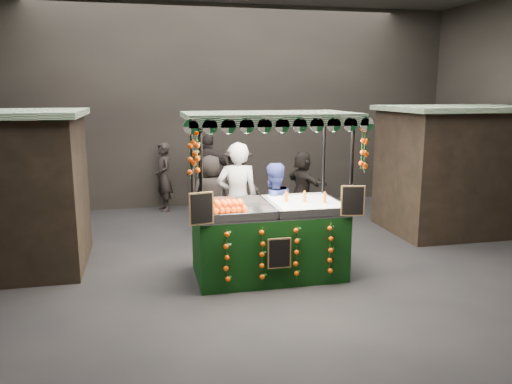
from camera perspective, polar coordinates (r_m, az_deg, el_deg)
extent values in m
plane|color=black|center=(8.48, 1.59, -8.66)|extent=(12.00, 12.00, 0.00)
cube|color=black|center=(12.87, -3.94, 9.58)|extent=(12.00, 0.10, 5.00)
cube|color=black|center=(3.38, 23.33, 3.52)|extent=(12.00, 0.10, 5.00)
cube|color=black|center=(11.33, 21.74, 2.19)|extent=(2.80, 2.00, 2.50)
cube|color=#115224|center=(11.21, 22.23, 8.75)|extent=(3.00, 2.20, 0.10)
cube|color=black|center=(8.05, 1.39, -5.84)|extent=(2.29, 1.25, 1.04)
cube|color=silver|center=(7.90, 1.41, -2.09)|extent=(2.29, 1.25, 0.04)
cylinder|color=black|center=(7.10, -6.17, -2.16)|extent=(0.05, 0.05, 2.50)
cylinder|color=black|center=(7.67, 10.63, -1.27)|extent=(0.05, 0.05, 2.50)
cylinder|color=black|center=(8.25, -7.13, -0.26)|extent=(0.05, 0.05, 2.50)
cylinder|color=black|center=(8.75, 7.57, 0.39)|extent=(0.05, 0.05, 2.50)
cube|color=#115224|center=(7.69, 1.47, 8.70)|extent=(2.55, 1.51, 0.08)
cube|color=white|center=(8.06, 5.73, -1.42)|extent=(1.02, 1.13, 0.08)
cube|color=black|center=(7.02, -6.20, -1.87)|extent=(0.35, 0.10, 0.46)
cube|color=black|center=(7.60, 10.90, -0.98)|extent=(0.35, 0.10, 0.46)
cube|color=black|center=(7.42, 2.66, -6.95)|extent=(0.35, 0.03, 0.46)
imported|color=gray|center=(8.94, -2.12, -0.81)|extent=(0.78, 0.55, 2.03)
imported|color=navy|center=(8.80, 1.91, -2.15)|extent=(0.96, 0.83, 1.69)
imported|color=#2B2523|center=(10.47, -25.47, -0.62)|extent=(0.75, 0.58, 1.85)
imported|color=#282421|center=(11.86, 15.84, 0.82)|extent=(1.00, 0.99, 1.63)
imported|color=#292222|center=(12.10, -5.32, 2.09)|extent=(1.21, 0.85, 1.91)
imported|color=#282420|center=(11.04, -2.09, 0.87)|extent=(1.32, 1.10, 1.78)
imported|color=black|center=(10.23, -5.10, -0.40)|extent=(0.82, 0.55, 1.64)
imported|color=black|center=(12.01, 5.30, 1.04)|extent=(0.85, 1.46, 1.51)
imported|color=black|center=(12.49, -10.42, 1.69)|extent=(0.54, 0.69, 1.68)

